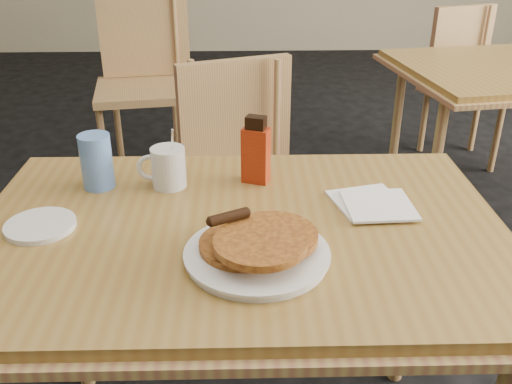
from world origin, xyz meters
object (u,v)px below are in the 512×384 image
(chair_neighbor_far, at_px, (462,72))
(chair_wall_extra, at_px, (143,62))
(pancake_plate, at_px, (257,248))
(coffee_mug, at_px, (167,167))
(syrup_bottle, at_px, (256,152))
(chair_main_far, at_px, (236,171))
(blue_tumbler, at_px, (97,161))
(main_table, at_px, (240,242))

(chair_neighbor_far, relative_size, chair_wall_extra, 0.83)
(chair_neighbor_far, relative_size, pancake_plate, 3.05)
(coffee_mug, bearing_deg, syrup_bottle, 19.75)
(chair_main_far, bearing_deg, coffee_mug, -126.82)
(chair_neighbor_far, bearing_deg, coffee_mug, -144.65)
(chair_wall_extra, distance_m, syrup_bottle, 1.82)
(chair_main_far, xyz_separation_m, coffee_mug, (-0.16, -0.55, 0.26))
(chair_neighbor_far, bearing_deg, chair_wall_extra, 168.11)
(blue_tumbler, bearing_deg, chair_wall_extra, 95.33)
(chair_main_far, xyz_separation_m, chair_wall_extra, (-0.49, 1.20, 0.09))
(chair_main_far, xyz_separation_m, chair_neighbor_far, (1.29, 1.38, -0.02))
(chair_neighbor_far, bearing_deg, pancake_plate, -136.50)
(main_table, bearing_deg, coffee_mug, 131.47)
(chair_neighbor_far, height_order, syrup_bottle, syrup_bottle)
(chair_neighbor_far, height_order, chair_wall_extra, chair_wall_extra)
(coffee_mug, bearing_deg, chair_wall_extra, 114.93)
(main_table, height_order, chair_neighbor_far, chair_neighbor_far)
(chair_wall_extra, bearing_deg, coffee_mug, -88.14)
(chair_main_far, bearing_deg, blue_tumbler, -141.55)
(main_table, bearing_deg, blue_tumbler, 149.97)
(syrup_bottle, bearing_deg, coffee_mug, -154.23)
(pancake_plate, bearing_deg, chair_wall_extra, 104.54)
(chair_neighbor_far, xyz_separation_m, coffee_mug, (-1.45, -1.92, 0.29))
(pancake_plate, relative_size, coffee_mug, 1.83)
(chair_neighbor_far, relative_size, coffee_mug, 5.58)
(chair_main_far, relative_size, coffee_mug, 5.82)
(coffee_mug, relative_size, syrup_bottle, 0.92)
(chair_wall_extra, bearing_deg, blue_tumbler, -93.55)
(pancake_plate, bearing_deg, blue_tumbler, 138.55)
(syrup_bottle, bearing_deg, chair_main_far, 116.18)
(pancake_plate, bearing_deg, chair_neighbor_far, 61.11)
(chair_main_far, height_order, pancake_plate, chair_main_far)
(coffee_mug, height_order, blue_tumbler, coffee_mug)
(main_table, distance_m, blue_tumbler, 0.41)
(chair_main_far, height_order, syrup_bottle, syrup_bottle)
(pancake_plate, height_order, coffee_mug, coffee_mug)
(blue_tumbler, bearing_deg, pancake_plate, -41.45)
(chair_neighbor_far, xyz_separation_m, syrup_bottle, (-1.24, -1.90, 0.31))
(blue_tumbler, bearing_deg, coffee_mug, -0.38)
(main_table, distance_m, chair_main_far, 0.76)
(chair_main_far, bearing_deg, main_table, -109.44)
(chair_neighbor_far, height_order, coffee_mug, coffee_mug)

